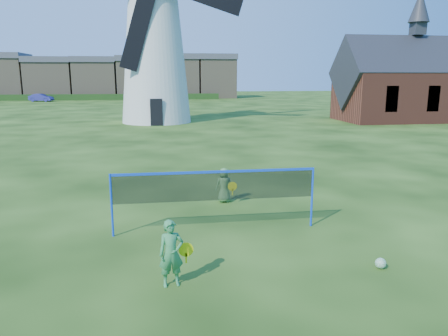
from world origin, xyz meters
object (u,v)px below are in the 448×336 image
play_ball (381,263)px  car_right (41,98)px  windmill (155,48)px  chapel (413,85)px  badminton_net (215,187)px  player_girl (171,253)px  player_boy (224,185)px

play_ball → car_right: car_right is taller
play_ball → car_right: 69.12m
play_ball → windmill: bearing=98.8°
chapel → badminton_net: size_ratio=2.60×
player_girl → car_right: 67.93m
chapel → car_right: size_ratio=3.51×
player_boy → play_ball: size_ratio=4.86×
player_girl → player_boy: (1.76, 5.20, -0.09)m
player_girl → car_right: (-18.91, 65.25, -0.01)m
windmill → car_right: (-18.51, 35.39, -5.53)m
windmill → player_boy: 25.38m
windmill → car_right: windmill is taller
chapel → player_boy: bearing=-131.6°
player_girl → player_boy: size_ratio=1.18×
windmill → badminton_net: 27.64m
chapel → player_girl: bearing=-128.2°
windmill → chapel: bearing=-4.7°
windmill → badminton_net: size_ratio=3.64×
player_girl → play_ball: bearing=-7.7°
badminton_net → player_girl: 3.00m
player_boy → play_ball: 5.66m
chapel → play_ball: 33.25m
player_girl → play_ball: player_girl is taller
windmill → player_boy: windmill is taller
windmill → player_boy: bearing=-85.0°
badminton_net → player_boy: 2.62m
chapel → play_ball: chapel is taller
chapel → play_ball: bearing=-122.6°
badminton_net → player_girl: bearing=-113.1°
player_girl → car_right: player_girl is taller
badminton_net → player_boy: size_ratio=4.72×
windmill → chapel: windmill is taller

